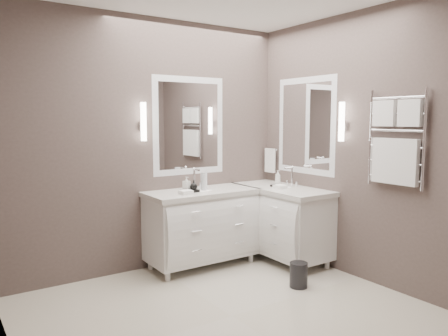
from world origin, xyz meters
TOP-DOWN VIEW (x-y plane):
  - floor at (0.00, 0.00)m, footprint 3.20×3.00m
  - wall_back at (0.00, 1.50)m, footprint 3.20×0.01m
  - wall_front at (0.00, -1.50)m, footprint 3.20×0.01m
  - wall_left at (-1.60, 0.00)m, footprint 0.01×3.00m
  - wall_right at (1.60, 0.00)m, footprint 0.01×3.00m
  - vanity_back at (0.45, 1.23)m, footprint 1.24×0.59m
  - vanity_right at (1.33, 0.90)m, footprint 0.59×1.24m
  - mirror_back at (0.45, 1.49)m, footprint 0.90×0.02m
  - mirror_right at (1.59, 0.80)m, footprint 0.02×0.90m
  - sconce_back at (-0.13, 1.43)m, footprint 0.06×0.06m
  - sconce_right at (1.53, 0.22)m, footprint 0.06×0.06m
  - towel_bar_corner at (1.54, 1.36)m, footprint 0.03×0.22m
  - towel_ladder at (1.55, -0.40)m, footprint 0.06×0.58m
  - waste_bin at (0.90, 0.16)m, footprint 0.18×0.18m
  - amenity_tray_back at (0.29, 1.19)m, footprint 0.17×0.13m
  - amenity_tray_right at (1.31, 0.95)m, footprint 0.15×0.17m
  - water_bottle at (0.45, 1.18)m, footprint 0.07×0.07m
  - soap_bottle_a at (0.26, 1.21)m, footprint 0.08×0.08m
  - soap_bottle_b at (0.32, 1.16)m, footprint 0.08×0.08m
  - soap_bottle_c at (1.31, 0.95)m, footprint 0.08×0.08m

SIDE VIEW (x-z plane):
  - floor at x=0.00m, z-range -0.01..0.00m
  - waste_bin at x=0.90m, z-range 0.00..0.24m
  - vanity_back at x=0.45m, z-range 0.00..0.97m
  - vanity_right at x=1.33m, z-range 0.00..0.97m
  - amenity_tray_right at x=1.31m, z-range 0.85..0.87m
  - amenity_tray_back at x=0.29m, z-range 0.85..0.88m
  - soap_bottle_b at x=0.32m, z-range 0.88..0.98m
  - soap_bottle_a at x=0.26m, z-range 0.88..1.02m
  - water_bottle at x=0.45m, z-range 0.85..1.05m
  - soap_bottle_c at x=1.31m, z-range 0.87..1.04m
  - towel_bar_corner at x=1.54m, z-range 0.97..1.27m
  - wall_back at x=0.00m, z-range 0.00..2.70m
  - wall_front at x=0.00m, z-range 0.00..2.70m
  - wall_left at x=-1.60m, z-range 0.00..2.70m
  - wall_right at x=1.60m, z-range 0.00..2.70m
  - towel_ladder at x=1.55m, z-range 0.94..1.84m
  - mirror_back at x=0.45m, z-range 1.00..2.10m
  - mirror_right at x=1.59m, z-range 1.00..2.10m
  - sconce_back at x=-0.13m, z-range 1.39..1.79m
  - sconce_right at x=1.53m, z-range 1.39..1.79m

